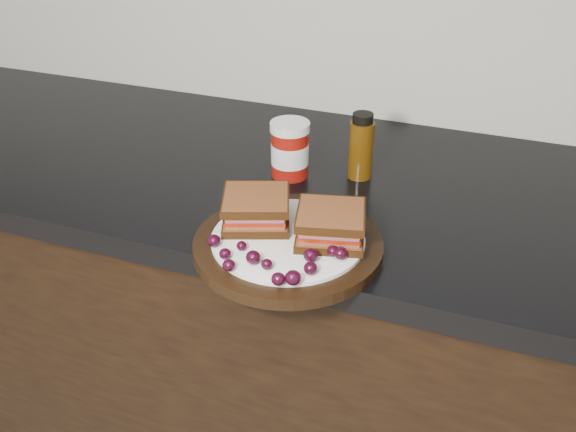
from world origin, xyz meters
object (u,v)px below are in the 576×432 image
plate (288,246)px  oil_bottle (361,146)px  condiment_jar (290,149)px  sandwich_left (256,209)px

plate → oil_bottle: 0.28m
plate → condiment_jar: 0.25m
condiment_jar → oil_bottle: 0.13m
condiment_jar → oil_bottle: oil_bottle is taller
plate → condiment_jar: condiment_jar is taller
sandwich_left → condiment_jar: (-0.02, 0.20, 0.00)m
sandwich_left → condiment_jar: condiment_jar is taller
plate → condiment_jar: size_ratio=2.73×
oil_bottle → sandwich_left: bearing=-111.6°
oil_bottle → plate: bearing=-97.9°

